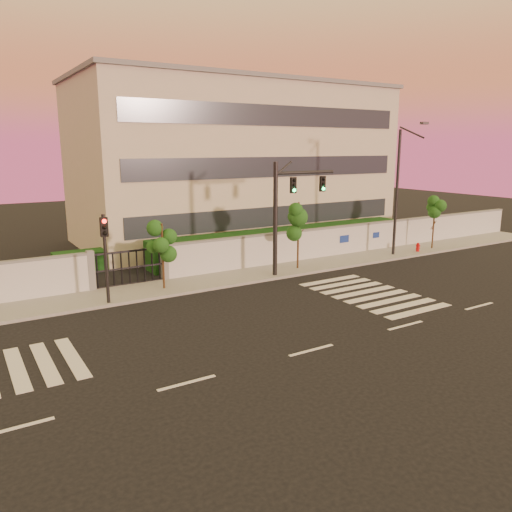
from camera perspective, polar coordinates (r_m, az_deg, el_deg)
The scene contains 13 objects.
ground at distance 18.91m, azimuth 6.34°, elevation -10.67°, with size 120.00×120.00×0.00m, color black.
sidewalk at distance 27.45m, azimuth -7.24°, elevation -3.17°, with size 60.00×3.00×0.15m, color gray.
perimeter_wall at distance 28.58m, azimuth -8.35°, elevation -0.52°, with size 60.00×0.36×2.20m.
hedge_row at distance 31.51m, azimuth -8.54°, elevation 0.20°, with size 41.00×4.25×1.80m.
institutional_building at distance 40.80m, azimuth -2.58°, elevation 10.63°, with size 24.40×12.40×12.25m.
road_markings at distance 21.04m, azimuth -3.48°, elevation -8.16°, with size 57.00×7.62×0.02m.
street_tree_d at distance 26.03m, azimuth -10.63°, elevation 1.63°, with size 1.30×1.03×3.56m.
street_tree_e at distance 30.02m, azimuth 4.89°, elevation 4.07°, with size 1.46×1.16×4.17m.
street_tree_f at distance 38.22m, azimuth 19.74°, elevation 4.84°, with size 1.31×1.04×3.88m.
traffic_signal_main at distance 28.57m, azimuth 3.64°, elevation 5.87°, with size 4.16×0.40×6.58m.
traffic_signal_secondary at distance 24.14m, azimuth -16.85°, elevation 0.82°, with size 0.34×0.33×4.37m.
streetlight_east at distance 34.86m, azimuth 16.05°, elevation 7.66°, with size 0.53×2.14×8.90m.
fire_hydrant at distance 37.02m, azimuth 18.01°, elevation 0.87°, with size 0.30×0.29×0.79m.
Camera 1 is at (-10.81, -13.65, 7.37)m, focal length 35.00 mm.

